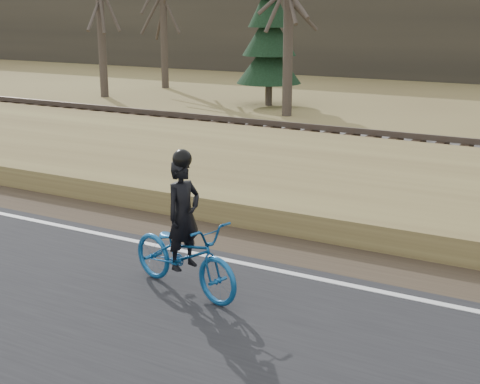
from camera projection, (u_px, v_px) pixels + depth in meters
The scene contains 12 objects.
ground at pixel (52, 232), 11.86m from camera, with size 120.00×120.00×0.00m, color olive.
edge_line at pixel (59, 226), 12.01m from camera, with size 120.00×0.12×0.01m, color silver.
shoulder at pixel (96, 213), 12.86m from camera, with size 120.00×1.60×0.04m, color #473A2B.
embankment at pixel (183, 171), 15.33m from camera, with size 120.00×5.00×0.44m, color olive.
ballast at pixel (259, 143), 18.53m from camera, with size 120.00×3.00×0.45m, color slate.
railroad at pixel (259, 132), 18.45m from camera, with size 120.00×2.40×0.29m.
treeline_backdrop at pixel (446, 23), 36.32m from camera, with size 120.00×4.00×6.00m, color #383328.
cyclist at pixel (184, 247), 9.11m from camera, with size 2.11×1.18×2.00m.
bare_tree_far_left at pixel (100, 6), 28.64m from camera, with size 0.36×0.36×7.79m, color #473D34.
bare_tree_left at pixel (163, 6), 31.89m from camera, with size 0.36×0.36×7.78m, color #473D34.
bare_tree_near_left at pixel (289, 16), 23.57m from camera, with size 0.36×0.36×7.07m, color #473D34.
conifer at pixel (269, 34), 26.35m from camera, with size 2.60×2.60×5.93m.
Camera 1 is at (8.38, -8.19, 3.86)m, focal length 50.00 mm.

